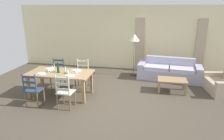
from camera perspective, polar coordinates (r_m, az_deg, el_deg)
name	(u,v)px	position (r m, az deg, el deg)	size (l,w,h in m)	color
ground_plane	(111,100)	(6.06, -0.37, -8.37)	(9.60, 9.60, 0.02)	#494134
wall_far	(126,38)	(8.81, 4.07, 9.03)	(9.60, 0.16, 2.70)	beige
curtain_panel_left	(140,45)	(8.66, 7.74, 7.09)	(0.35, 0.08, 2.20)	tan
curtain_panel_right	(200,47)	(8.84, 23.54, 6.01)	(0.35, 0.08, 2.20)	tan
dining_table	(60,75)	(6.29, -14.37, -1.36)	(1.90, 0.96, 0.75)	#9C7B53
dining_chair_near_left	(33,90)	(5.92, -21.36, -5.16)	(0.42, 0.40, 0.96)	#303F55
dining_chair_near_right	(65,92)	(5.54, -13.11, -5.92)	(0.43, 0.42, 0.96)	beige
dining_chair_far_left	(58,73)	(7.15, -14.95, -0.70)	(0.44, 0.42, 0.96)	#2E4756
dining_chair_far_right	(82,74)	(6.85, -8.37, -1.06)	(0.45, 0.43, 0.96)	beige
dinner_plate_near_left	(42,74)	(6.26, -19.13, -0.96)	(0.24, 0.24, 0.02)	white
fork_near_left	(37,73)	(6.34, -20.30, -0.92)	(0.02, 0.17, 0.01)	silver
dinner_plate_near_right	(71,76)	(5.86, -11.50, -1.55)	(0.24, 0.24, 0.02)	white
fork_near_right	(66,75)	(5.92, -12.84, -1.50)	(0.02, 0.17, 0.01)	silver
dinner_plate_far_left	(50,69)	(6.67, -17.00, 0.36)	(0.24, 0.24, 0.02)	white
fork_far_left	(46,69)	(6.74, -18.12, 0.38)	(0.02, 0.17, 0.01)	silver
dinner_plate_far_right	(77,70)	(6.30, -9.77, -0.11)	(0.24, 0.24, 0.02)	white
fork_far_right	(73,70)	(6.36, -11.03, -0.08)	(0.02, 0.17, 0.01)	silver
wine_bottle	(58,69)	(6.19, -14.91, 0.30)	(0.07, 0.07, 0.32)	#143819
wine_glass_near_left	(48,69)	(6.25, -17.44, 0.16)	(0.06, 0.06, 0.16)	white
wine_glass_near_right	(77,71)	(5.89, -9.91, -0.31)	(0.06, 0.06, 0.16)	white
wine_glass_far_left	(52,67)	(6.47, -16.45, 0.84)	(0.06, 0.06, 0.16)	white
coffee_cup_primary	(68,72)	(6.06, -12.35, -0.62)	(0.07, 0.07, 0.09)	beige
coffee_cup_secondary	(50,70)	(6.38, -17.06, -0.08)	(0.07, 0.07, 0.09)	beige
candle_tall	(54,69)	(6.33, -15.87, 0.20)	(0.05, 0.05, 0.27)	#998C66
candle_short	(66,71)	(6.13, -12.94, -0.37)	(0.05, 0.05, 0.20)	#998C66
couch	(169,72)	(7.91, 15.74, -0.43)	(2.35, 1.03, 0.80)	#A6A4BC
coffee_table	(172,81)	(6.74, 16.55, -3.03)	(0.90, 0.56, 0.42)	#9C7B53
armchair_upholstered	(223,85)	(7.35, 28.81, -3.72)	(0.96, 1.27, 0.72)	tan
standing_lamp	(134,40)	(7.84, 6.32, 8.38)	(0.40, 0.40, 1.64)	#332D28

